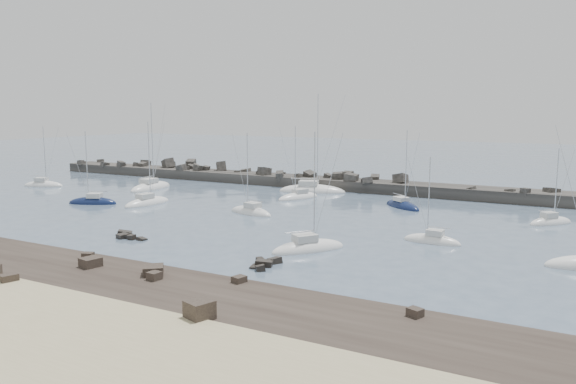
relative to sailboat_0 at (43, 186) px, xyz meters
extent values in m
plane|color=#495C73|center=(48.27, -14.87, -0.14)|extent=(400.00, 400.00, 0.00)
cube|color=black|center=(48.27, -36.87, -0.14)|extent=(140.00, 12.00, 0.70)
cube|color=black|center=(47.97, -32.60, 0.50)|extent=(1.17, 1.08, 0.59)
cube|color=black|center=(48.13, -40.71, 0.55)|extent=(1.34, 1.53, 0.69)
cube|color=black|center=(78.56, -32.46, 0.49)|extent=(1.18, 1.08, 0.57)
cube|color=black|center=(66.29, -39.73, 0.84)|extent=(1.98, 2.03, 1.26)
cube|color=black|center=(57.76, -34.59, 0.53)|extent=(1.03, 1.03, 0.65)
cube|color=black|center=(56.72, -33.54, 0.59)|extent=(2.38, 2.40, 0.76)
cube|color=black|center=(50.24, -34.34, 0.61)|extent=(1.76, 1.86, 0.80)
cube|color=black|center=(64.15, -31.84, 0.45)|extent=(1.09, 1.20, 0.50)
cube|color=black|center=(43.51, -23.80, 0.02)|extent=(1.35, 1.39, 0.72)
cube|color=black|center=(44.88, -23.83, 0.03)|extent=(0.80, 0.71, 0.79)
cube|color=black|center=(43.10, -22.51, -0.17)|extent=(1.02, 0.99, 0.59)
cube|color=black|center=(43.98, -23.62, 0.00)|extent=(1.07, 1.03, 0.76)
cube|color=black|center=(42.50, -22.51, -0.12)|extent=(2.06, 2.04, 1.15)
cube|color=black|center=(45.99, -23.51, -0.22)|extent=(1.06, 0.99, 0.96)
cube|color=black|center=(63.37, -27.34, 0.06)|extent=(1.09, 1.02, 0.79)
cube|color=black|center=(62.69, -26.65, -0.24)|extent=(1.37, 1.28, 0.94)
cube|color=black|center=(61.77, -24.78, -0.06)|extent=(1.01, 0.95, 0.67)
cube|color=black|center=(62.83, -25.79, -0.05)|extent=(1.93, 1.89, 1.00)
cube|color=black|center=(63.15, -24.44, 0.02)|extent=(1.54, 1.47, 0.89)
cube|color=#2B2926|center=(40.77, 23.13, 0.06)|extent=(115.00, 6.00, 3.20)
cube|color=#2B2926|center=(13.41, 24.43, 1.78)|extent=(1.34, 1.29, 1.16)
cube|color=#2B2926|center=(-2.26, 22.32, 1.80)|extent=(1.52, 1.47, 0.96)
cube|color=#2B2926|center=(14.17, 25.24, 2.46)|extent=(2.50, 2.80, 2.26)
cube|color=#2B2926|center=(9.16, 23.85, 2.43)|extent=(3.59, 3.03, 2.79)
cube|color=#2B2926|center=(-6.36, 20.87, 1.79)|extent=(2.10, 2.01, 1.52)
cube|color=#2B2926|center=(55.00, 20.68, 1.90)|extent=(2.63, 2.81, 1.77)
cube|color=#2B2926|center=(22.28, 24.68, 2.37)|extent=(3.02, 2.89, 2.50)
cube|color=#2B2926|center=(-14.57, 21.48, 1.88)|extent=(1.50, 1.34, 1.02)
cube|color=#2B2926|center=(50.15, 23.05, 2.18)|extent=(1.80, 1.98, 1.63)
cube|color=#2B2926|center=(32.77, 23.20, 1.64)|extent=(2.81, 2.96, 1.63)
cube|color=#2B2926|center=(27.64, 25.32, 1.57)|extent=(2.32, 1.93, 1.50)
cube|color=#2B2926|center=(-1.42, 20.83, 2.13)|extent=(2.04, 1.77, 1.59)
cube|color=#2B2926|center=(18.63, 21.75, 2.16)|extent=(1.74, 1.59, 1.62)
cube|color=#2B2926|center=(36.33, 25.26, 1.47)|extent=(1.40, 1.24, 1.12)
cube|color=#2B2926|center=(41.47, 21.72, 1.70)|extent=(1.37, 1.48, 1.50)
cube|color=#2B2926|center=(-12.70, 25.61, 1.61)|extent=(2.39, 2.29, 1.69)
cube|color=#2B2926|center=(1.73, 25.03, 2.07)|extent=(2.18, 2.16, 1.66)
cube|color=#2B2926|center=(77.54, 21.67, 1.46)|extent=(1.67, 1.64, 1.23)
cube|color=#2B2926|center=(-13.38, 20.65, 1.70)|extent=(1.62, 2.04, 1.81)
cube|color=#2B2926|center=(8.61, 25.63, 1.97)|extent=(2.60, 2.65, 1.70)
cube|color=#2B2926|center=(2.80, 23.02, 1.91)|extent=(1.58, 1.87, 1.43)
cube|color=#2B2926|center=(38.21, 20.61, 1.77)|extent=(1.84, 2.37, 2.18)
cube|color=#2B2926|center=(19.46, 23.37, 1.92)|extent=(1.65, 1.60, 1.36)
cube|color=#2B2926|center=(15.23, 21.86, 1.75)|extent=(2.34, 2.33, 1.16)
cube|color=#2B2926|center=(46.42, 23.66, 1.90)|extent=(1.64, 1.40, 1.24)
cube|color=#2B2926|center=(60.02, 23.23, 2.24)|extent=(2.57, 2.71, 2.42)
cube|color=#2B2926|center=(42.84, 23.50, 1.77)|extent=(2.63, 2.49, 2.26)
cube|color=#2B2926|center=(49.85, 24.28, 1.99)|extent=(2.54, 2.74, 2.07)
cube|color=#2B2926|center=(15.41, 24.37, 1.95)|extent=(2.08, 1.93, 1.89)
cube|color=#2B2926|center=(1.00, 22.81, 1.63)|extent=(2.06, 2.37, 1.98)
cube|color=#2B2926|center=(71.94, 21.38, 1.56)|extent=(1.68, 1.48, 1.18)
cube|color=#2B2926|center=(34.07, 21.99, 2.22)|extent=(2.60, 2.77, 2.10)
cube|color=#2B2926|center=(83.08, 23.63, 1.57)|extent=(2.58, 2.72, 1.73)
cube|color=#2B2926|center=(51.92, 21.26, 2.04)|extent=(2.50, 2.08, 2.04)
cube|color=#2B2926|center=(27.00, 23.55, 1.55)|extent=(1.72, 1.79, 1.02)
cube|color=#2B2926|center=(48.93, 22.40, 2.14)|extent=(2.25, 2.07, 1.77)
cube|color=#2B2926|center=(79.72, 20.86, 1.75)|extent=(1.53, 1.65, 1.30)
cube|color=#2B2926|center=(54.65, 25.62, 1.70)|extent=(1.84, 2.05, 1.78)
cube|color=#2B2926|center=(15.14, 20.94, 1.84)|extent=(2.14, 1.81, 2.34)
ellipsoid|color=white|center=(0.02, 0.01, -0.09)|extent=(7.75, 4.93, 2.04)
cube|color=silver|center=(-0.33, -0.13, 1.12)|extent=(2.49, 2.17, 0.69)
cylinder|color=silver|center=(0.57, 0.23, 5.78)|extent=(0.12, 0.12, 10.03)
cylinder|color=silver|center=(-0.81, -0.33, 1.76)|extent=(2.79, 1.21, 0.10)
ellipsoid|color=white|center=(19.60, 6.94, -0.09)|extent=(4.04, 10.58, 2.55)
cube|color=silver|center=(19.64, 6.42, 1.39)|extent=(2.32, 3.06, 0.79)
cylinder|color=silver|center=(19.53, 7.77, 7.98)|extent=(0.14, 0.14, 13.98)
cylinder|color=silver|center=(19.70, 5.70, 2.12)|extent=(0.45, 4.14, 0.11)
ellipsoid|color=#0E193D|center=(22.88, -9.28, -0.09)|extent=(7.64, 5.03, 2.02)
cube|color=silver|center=(23.22, -9.14, 1.11)|extent=(2.48, 2.18, 0.68)
cylinder|color=silver|center=(22.35, -9.52, 5.72)|extent=(0.12, 0.12, 9.91)
cylinder|color=silver|center=(23.69, -8.93, 1.74)|extent=(2.73, 1.27, 0.10)
ellipsoid|color=white|center=(30.42, -5.73, -0.09)|extent=(3.34, 8.51, 2.17)
cube|color=silver|center=(30.39, -6.14, 1.18)|extent=(1.88, 2.47, 0.71)
cylinder|color=silver|center=(30.49, -5.06, 6.44)|extent=(0.12, 0.12, 11.22)
cylinder|color=silver|center=(30.33, -6.72, 1.84)|extent=(0.41, 3.32, 0.10)
ellipsoid|color=white|center=(46.47, 17.13, -0.09)|extent=(11.93, 6.81, 2.67)
cube|color=silver|center=(45.93, 16.96, 1.44)|extent=(3.73, 3.15, 0.79)
cylinder|color=silver|center=(47.34, 17.40, 8.73)|extent=(0.14, 0.14, 15.38)
cylinder|color=silver|center=(45.17, 16.72, 2.17)|extent=(4.38, 1.48, 0.11)
ellipsoid|color=white|center=(48.05, -4.78, -0.09)|extent=(7.72, 4.01, 2.01)
cube|color=silver|center=(48.41, -4.87, 1.10)|extent=(2.37, 1.94, 0.68)
cylinder|color=silver|center=(47.48, -4.63, 5.74)|extent=(0.12, 0.12, 9.96)
cylinder|color=silver|center=(48.91, -4.99, 1.73)|extent=(2.89, 0.81, 0.10)
ellipsoid|color=white|center=(47.63, 9.84, -0.09)|extent=(5.24, 8.16, 1.97)
cube|color=silver|center=(47.78, 10.21, 1.06)|extent=(2.30, 2.63, 0.62)
cylinder|color=silver|center=(47.39, 9.27, 6.03)|extent=(0.11, 0.11, 10.57)
cylinder|color=silver|center=(47.99, 10.71, 1.64)|extent=(1.28, 2.93, 0.09)
ellipsoid|color=white|center=(63.83, -18.90, -0.09)|extent=(6.73, 8.00, 2.17)
cube|color=silver|center=(63.59, -19.22, 1.19)|extent=(2.63, 2.78, 0.73)
cylinder|color=silver|center=(64.20, -18.37, 6.27)|extent=(0.12, 0.12, 10.87)
cylinder|color=silver|center=(63.26, -19.68, 1.87)|extent=(1.96, 2.68, 0.10)
ellipsoid|color=#0E193D|center=(64.54, 9.97, -0.09)|extent=(7.39, 6.62, 1.93)
cube|color=silver|center=(64.24, 10.21, 1.03)|extent=(2.62, 2.53, 0.61)
cylinder|color=silver|center=(65.01, 9.58, 5.85)|extent=(0.10, 0.10, 10.26)
cylinder|color=silver|center=(63.83, 10.54, 1.60)|extent=(2.42, 1.98, 0.09)
ellipsoid|color=white|center=(73.82, -9.62, -0.09)|extent=(6.23, 2.15, 1.78)
cube|color=silver|center=(74.13, -9.63, 0.98)|extent=(1.77, 1.31, 0.63)
cylinder|color=silver|center=(73.33, -9.60, 4.82)|extent=(0.11, 0.11, 8.32)
cylinder|color=silver|center=(74.56, -9.64, 1.56)|extent=(2.47, 0.18, 0.09)
ellipsoid|color=white|center=(84.17, 7.16, -0.09)|extent=(5.60, 6.00, 1.86)
cube|color=silver|center=(83.96, 6.93, 1.03)|extent=(2.11, 2.15, 0.67)
cylinder|color=silver|center=(84.50, 7.54, 4.93)|extent=(0.11, 0.11, 8.47)
cylinder|color=silver|center=(83.67, 6.60, 1.65)|extent=(1.73, 1.95, 0.10)
camera|label=1|loc=(88.27, -67.83, 13.84)|focal=35.00mm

